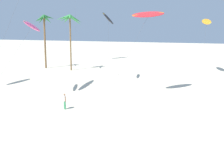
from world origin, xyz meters
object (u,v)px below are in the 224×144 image
(person_near_left, at_px, (65,101))
(flying_kite_10, at_px, (108,19))
(palm_tree_0, at_px, (44,24))
(flying_kite_8, at_px, (149,14))
(flying_kite_2, at_px, (32,26))
(palm_tree_1, at_px, (70,22))
(flying_kite_3, at_px, (206,22))

(person_near_left, bearing_deg, flying_kite_10, 93.04)
(palm_tree_0, distance_m, flying_kite_8, 29.20)
(flying_kite_8, bearing_deg, flying_kite_2, -160.08)
(flying_kite_2, bearing_deg, person_near_left, -32.99)
(palm_tree_1, relative_size, flying_kite_2, 1.14)
(palm_tree_0, distance_m, flying_kite_10, 19.51)
(flying_kite_10, xyz_separation_m, person_near_left, (0.82, -15.52, -8.88))
(palm_tree_0, relative_size, flying_kite_2, 1.15)
(flying_kite_8, distance_m, flying_kite_10, 9.86)
(flying_kite_2, bearing_deg, flying_kite_3, 51.07)
(palm_tree_0, height_order, flying_kite_10, flying_kite_10)
(flying_kite_3, distance_m, person_near_left, 33.17)
(palm_tree_1, height_order, flying_kite_10, flying_kite_10)
(palm_tree_0, xyz_separation_m, flying_kite_10, (17.36, -8.88, 0.65))
(palm_tree_1, bearing_deg, flying_kite_3, 12.38)
(palm_tree_1, xyz_separation_m, person_near_left, (11.78, -23.61, -8.64))
(flying_kite_10, bearing_deg, flying_kite_2, -117.66)
(flying_kite_3, bearing_deg, flying_kite_10, -136.15)
(flying_kite_2, relative_size, flying_kite_3, 0.89)
(flying_kite_3, height_order, flying_kite_10, flying_kite_10)
(flying_kite_2, height_order, flying_kite_10, flying_kite_10)
(palm_tree_1, height_order, flying_kite_3, palm_tree_1)
(flying_kite_8, bearing_deg, person_near_left, -126.24)
(palm_tree_0, height_order, palm_tree_1, palm_tree_0)
(palm_tree_0, xyz_separation_m, person_near_left, (18.18, -24.39, -8.22))
(palm_tree_0, distance_m, flying_kite_3, 31.88)
(flying_kite_8, bearing_deg, flying_kite_3, 71.68)
(flying_kite_3, distance_m, flying_kite_8, 20.99)
(flying_kite_2, distance_m, flying_kite_8, 14.36)
(palm_tree_0, bearing_deg, person_near_left, -53.30)
(palm_tree_0, bearing_deg, palm_tree_1, -6.99)
(flying_kite_10, bearing_deg, person_near_left, -86.96)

